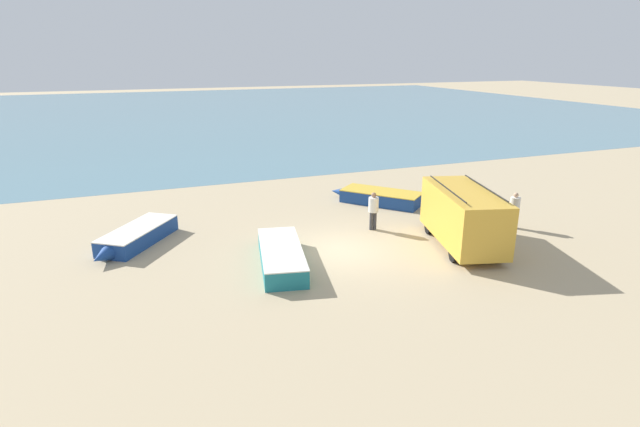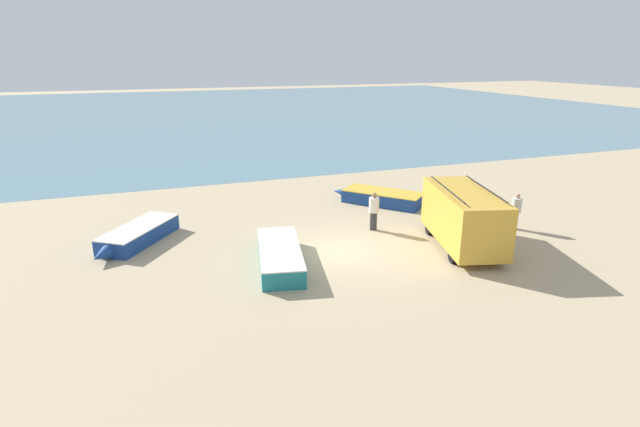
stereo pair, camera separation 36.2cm
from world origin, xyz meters
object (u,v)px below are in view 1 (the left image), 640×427
fisherman_0 (373,208)px  fisherman_1 (515,207)px  fishing_rowboat_0 (378,197)px  fishing_rowboat_1 (136,237)px  parked_van (463,216)px  fishing_rowboat_2 (281,254)px

fisherman_0 → fisherman_1: fisherman_0 is taller
fishing_rowboat_0 → fisherman_1: 6.72m
fishing_rowboat_0 → fishing_rowboat_1: 11.88m
parked_van → fisherman_0: size_ratio=3.18×
parked_van → fishing_rowboat_1: (-12.07, 4.81, -0.93)m
parked_van → fishing_rowboat_1: parked_van is taller
fishing_rowboat_1 → fishing_rowboat_2: bearing=87.2°
fishing_rowboat_0 → fisherman_0: (-2.10, -3.53, 0.67)m
fishing_rowboat_1 → fisherman_0: bearing=114.9°
parked_van → fishing_rowboat_2: (-7.19, 0.94, -0.92)m
fishing_rowboat_2 → fisherman_1: (10.62, 0.02, 0.62)m
fishing_rowboat_2 → fisherman_1: size_ratio=3.36×
fishing_rowboat_2 → fisherman_0: bearing=-55.3°
fishing_rowboat_0 → fisherman_1: fisherman_1 is taller
fishing_rowboat_1 → fishing_rowboat_0: bearing=133.8°
fisherman_0 → fishing_rowboat_0: bearing=152.2°
fisherman_1 → parked_van: bearing=42.8°
parked_van → fishing_rowboat_0: bearing=18.3°
fishing_rowboat_1 → fisherman_0: 9.86m
parked_van → fishing_rowboat_0: size_ratio=1.21×
fisherman_1 → fishing_rowboat_0: bearing=-28.8°
parked_van → fishing_rowboat_0: 6.58m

